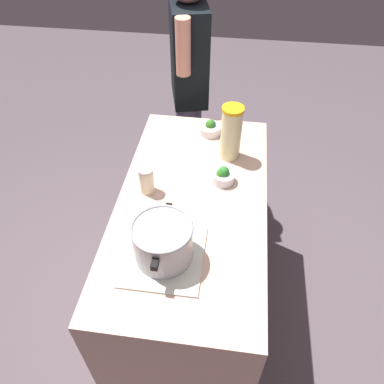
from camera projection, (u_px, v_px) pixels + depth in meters
The scene contains 9 objects.
ground_plane at pixel (192, 306), 2.33m from camera, with size 8.00×8.00×0.00m, color #574A52.
counter_slab at pixel (192, 262), 2.00m from camera, with size 1.28×0.65×0.94m, color #CEA691.
dish_cloth at pixel (164, 256), 1.45m from camera, with size 0.32×0.30×0.01m, color beige.
cooking_pot at pixel (163, 241), 1.39m from camera, with size 0.30×0.23×0.16m.
lemonade_pitcher at pixel (231, 133), 1.79m from camera, with size 0.10×0.10×0.28m.
mason_jar at pixel (147, 180), 1.66m from camera, with size 0.07×0.07×0.13m.
broccoli_bowl_front at pixel (223, 176), 1.73m from camera, with size 0.10×0.10×0.09m.
broccoli_bowl_center at pixel (210, 128), 2.00m from camera, with size 0.12×0.12×0.08m.
person_cook at pixel (189, 92), 2.38m from camera, with size 0.50×0.28×1.64m.
Camera 1 is at (-1.15, -0.16, 2.14)m, focal length 35.42 mm.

